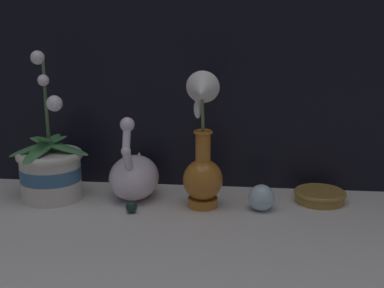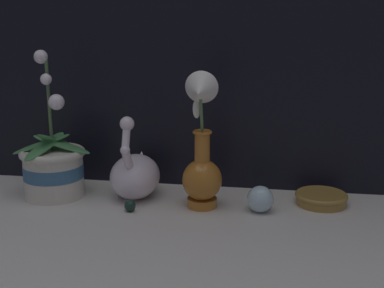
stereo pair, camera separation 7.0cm
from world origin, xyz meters
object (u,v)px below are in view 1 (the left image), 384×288
blue_vase (203,160)px  glass_sphere (261,198)px  amber_dish (320,195)px  orchid_potted_plant (50,168)px  swan_figurine (134,175)px

blue_vase → glass_sphere: blue_vase is taller
glass_sphere → amber_dish: 0.16m
blue_vase → amber_dish: 0.30m
glass_sphere → orchid_potted_plant: bearing=177.0°
orchid_potted_plant → swan_figurine: 0.20m
glass_sphere → swan_figurine: bearing=170.6°
blue_vase → orchid_potted_plant: bearing=176.3°
glass_sphere → blue_vase: bearing=178.8°
swan_figurine → orchid_potted_plant: bearing=-173.2°
swan_figurine → amber_dish: bearing=2.7°
orchid_potted_plant → blue_vase: size_ratio=1.12×
orchid_potted_plant → glass_sphere: 0.51m
glass_sphere → amber_dish: bearing=27.0°
orchid_potted_plant → amber_dish: bearing=4.0°
orchid_potted_plant → blue_vase: bearing=-3.7°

